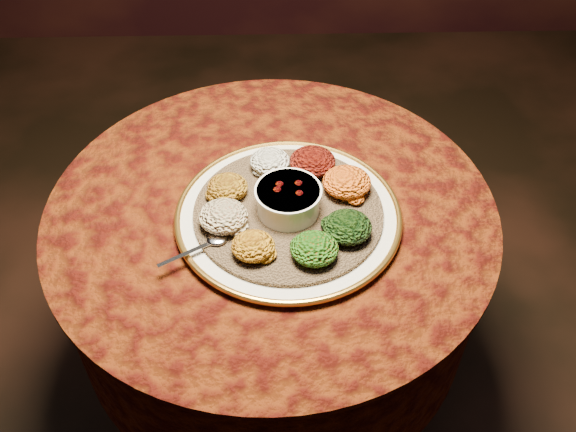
{
  "coord_description": "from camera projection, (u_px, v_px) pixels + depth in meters",
  "views": [
    {
      "loc": [
        0.01,
        -0.97,
        1.69
      ],
      "look_at": [
        0.04,
        -0.05,
        0.76
      ],
      "focal_mm": 40.0,
      "sensor_mm": 36.0,
      "label": 1
    }
  ],
  "objects": [
    {
      "name": "stew_bowl",
      "position": [
        288.0,
        198.0,
        1.29
      ],
      "size": [
        0.14,
        0.14,
        0.06
      ],
      "color": "white",
      "rests_on": "injera"
    },
    {
      "name": "portion_gomen",
      "position": [
        348.0,
        227.0,
        1.25
      ],
      "size": [
        0.1,
        0.09,
        0.05
      ],
      "primitive_type": "ellipsoid",
      "color": "black",
      "rests_on": "injera"
    },
    {
      "name": "platter",
      "position": [
        288.0,
        215.0,
        1.32
      ],
      "size": [
        0.57,
        0.57,
        0.02
      ],
      "rotation": [
        0.0,
        0.0,
        -0.31
      ],
      "color": "beige",
      "rests_on": "table"
    },
    {
      "name": "table",
      "position": [
        272.0,
        262.0,
        1.49
      ],
      "size": [
        0.96,
        0.96,
        0.73
      ],
      "color": "black",
      "rests_on": "ground"
    },
    {
      "name": "portion_tikil",
      "position": [
        347.0,
        182.0,
        1.34
      ],
      "size": [
        0.1,
        0.1,
        0.05
      ],
      "primitive_type": "ellipsoid",
      "color": "#B8700F",
      "rests_on": "injera"
    },
    {
      "name": "portion_kik",
      "position": [
        253.0,
        246.0,
        1.22
      ],
      "size": [
        0.08,
        0.08,
        0.04
      ],
      "primitive_type": "ellipsoid",
      "color": "#BA7910",
      "rests_on": "injera"
    },
    {
      "name": "injera",
      "position": [
        288.0,
        212.0,
        1.32
      ],
      "size": [
        0.49,
        0.49,
        0.01
      ],
      "primitive_type": "cylinder",
      "rotation": [
        0.0,
        0.0,
        0.31
      ],
      "color": "brown",
      "rests_on": "platter"
    },
    {
      "name": "portion_shiro",
      "position": [
        228.0,
        187.0,
        1.33
      ],
      "size": [
        0.08,
        0.08,
        0.04
      ],
      "primitive_type": "ellipsoid",
      "color": "#986912",
      "rests_on": "injera"
    },
    {
      "name": "spoon",
      "position": [
        212.0,
        242.0,
        1.24
      ],
      "size": [
        0.13,
        0.08,
        0.01
      ],
      "rotation": [
        0.0,
        0.0,
        -2.61
      ],
      "color": "silver",
      "rests_on": "injera"
    },
    {
      "name": "portion_mixveg",
      "position": [
        314.0,
        249.0,
        1.21
      ],
      "size": [
        0.09,
        0.09,
        0.04
      ],
      "primitive_type": "ellipsoid",
      "color": "maroon",
      "rests_on": "injera"
    },
    {
      "name": "portion_ayib",
      "position": [
        270.0,
        161.0,
        1.39
      ],
      "size": [
        0.09,
        0.08,
        0.04
      ],
      "primitive_type": "ellipsoid",
      "color": "silver",
      "rests_on": "injera"
    },
    {
      "name": "portion_timatim",
      "position": [
        223.0,
        216.0,
        1.27
      ],
      "size": [
        0.1,
        0.09,
        0.05
      ],
      "primitive_type": "ellipsoid",
      "color": "maroon",
      "rests_on": "injera"
    },
    {
      "name": "portion_kitfo",
      "position": [
        312.0,
        161.0,
        1.38
      ],
      "size": [
        0.1,
        0.1,
        0.05
      ],
      "primitive_type": "ellipsoid",
      "color": "black",
      "rests_on": "injera"
    }
  ]
}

